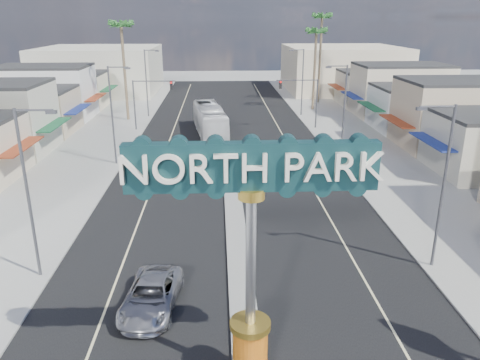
{
  "coord_description": "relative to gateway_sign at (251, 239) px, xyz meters",
  "views": [
    {
      "loc": [
        -1.06,
        -12.25,
        13.04
      ],
      "look_at": [
        0.09,
        11.68,
        4.67
      ],
      "focal_mm": 35.0,
      "sensor_mm": 36.0,
      "label": 1
    }
  ],
  "objects": [
    {
      "name": "streetlight_l_near",
      "position": [
        -10.43,
        8.02,
        -0.86
      ],
      "size": [
        2.03,
        0.22,
        9.0
      ],
      "color": "#47474C",
      "rests_on": "ground"
    },
    {
      "name": "palm_right_far",
      "position": [
        15.0,
        60.02,
        6.46
      ],
      "size": [
        2.6,
        2.6,
        14.1
      ],
      "color": "brown",
      "rests_on": "ground"
    },
    {
      "name": "sidewalk_left",
      "position": [
        -14.0,
        28.02,
        -5.87
      ],
      "size": [
        8.0,
        120.0,
        0.12
      ],
      "primitive_type": "cube",
      "color": "gray",
      "rests_on": "ground"
    },
    {
      "name": "sidewalk_right",
      "position": [
        14.0,
        28.02,
        -5.87
      ],
      "size": [
        8.0,
        120.0,
        0.12
      ],
      "primitive_type": "cube",
      "color": "gray",
      "rests_on": "ground"
    },
    {
      "name": "storefront_row_right",
      "position": [
        24.0,
        41.02,
        -2.93
      ],
      "size": [
        12.0,
        42.0,
        6.0
      ],
      "primitive_type": "cube",
      "color": "#B7B29E",
      "rests_on": "ground"
    },
    {
      "name": "streetlight_l_mid",
      "position": [
        -10.43,
        28.02,
        -0.86
      ],
      "size": [
        2.03,
        0.22,
        9.0
      ],
      "color": "#47474C",
      "rests_on": "ground"
    },
    {
      "name": "streetlight_r_mid",
      "position": [
        10.43,
        28.02,
        -0.86
      ],
      "size": [
        2.03,
        0.22,
        9.0
      ],
      "color": "#47474C",
      "rests_on": "ground"
    },
    {
      "name": "suv_left",
      "position": [
        -4.3,
        4.83,
        -5.22
      ],
      "size": [
        2.84,
        5.31,
        1.42
      ],
      "primitive_type": "imported",
      "rotation": [
        0.0,
        0.0,
        -0.1
      ],
      "color": "#A3A3A8",
      "rests_on": "ground"
    },
    {
      "name": "backdrop_far_right",
      "position": [
        22.0,
        73.02,
        -1.93
      ],
      "size": [
        20.0,
        20.0,
        8.0
      ],
      "primitive_type": "cube",
      "color": "beige",
      "rests_on": "ground"
    },
    {
      "name": "car_parked_left",
      "position": [
        -6.36,
        23.15,
        -5.03
      ],
      "size": [
        2.28,
        5.32,
        1.79
      ],
      "primitive_type": "imported",
      "rotation": [
        0.0,
        0.0,
        0.03
      ],
      "color": "slate",
      "rests_on": "ground"
    },
    {
      "name": "gateway_sign",
      "position": [
        0.0,
        0.0,
        0.0
      ],
      "size": [
        8.2,
        1.5,
        9.15
      ],
      "color": "#D76210",
      "rests_on": "median_island"
    },
    {
      "name": "road",
      "position": [
        0.0,
        28.02,
        -5.92
      ],
      "size": [
        20.0,
        120.0,
        0.01
      ],
      "primitive_type": "cube",
      "color": "black",
      "rests_on": "ground"
    },
    {
      "name": "storefront_row_left",
      "position": [
        -24.0,
        41.02,
        -2.93
      ],
      "size": [
        12.0,
        42.0,
        6.0
      ],
      "primitive_type": "cube",
      "color": "beige",
      "rests_on": "ground"
    },
    {
      "name": "backdrop_far_left",
      "position": [
        -22.0,
        73.02,
        -1.93
      ],
      "size": [
        20.0,
        20.0,
        8.0
      ],
      "primitive_type": "cube",
      "color": "#B7B29E",
      "rests_on": "ground"
    },
    {
      "name": "ground",
      "position": [
        0.0,
        28.02,
        -5.93
      ],
      "size": [
        160.0,
        160.0,
        0.0
      ],
      "primitive_type": "plane",
      "color": "gray",
      "rests_on": "ground"
    },
    {
      "name": "streetlight_l_far",
      "position": [
        -10.43,
        50.02,
        -0.86
      ],
      "size": [
        2.03,
        0.22,
        9.0
      ],
      "color": "#47474C",
      "rests_on": "ground"
    },
    {
      "name": "traffic_signal_left",
      "position": [
        -9.18,
        42.02,
        -1.65
      ],
      "size": [
        5.09,
        0.45,
        6.0
      ],
      "color": "#47474C",
      "rests_on": "ground"
    },
    {
      "name": "streetlight_r_far",
      "position": [
        10.43,
        50.02,
        -0.86
      ],
      "size": [
        2.03,
        0.22,
        9.0
      ],
      "color": "#47474C",
      "rests_on": "ground"
    },
    {
      "name": "car_parked_right",
      "position": [
        5.5,
        25.71,
        -5.12
      ],
      "size": [
        2.12,
        5.04,
        1.62
      ],
      "primitive_type": "imported",
      "rotation": [
        0.0,
        0.0,
        -0.08
      ],
      "color": "white",
      "rests_on": "ground"
    },
    {
      "name": "palm_right_mid",
      "position": [
        13.0,
        54.02,
        4.67
      ],
      "size": [
        2.6,
        2.6,
        12.1
      ],
      "color": "brown",
      "rests_on": "ground"
    },
    {
      "name": "city_bus",
      "position": [
        -2.0,
        39.83,
        -4.25
      ],
      "size": [
        4.38,
        12.32,
        3.36
      ],
      "primitive_type": "imported",
      "rotation": [
        0.0,
        0.0,
        0.13
      ],
      "color": "silver",
      "rests_on": "ground"
    },
    {
      "name": "traffic_signal_right",
      "position": [
        9.18,
        42.02,
        -1.65
      ],
      "size": [
        5.09,
        0.45,
        6.0
      ],
      "color": "#47474C",
      "rests_on": "ground"
    },
    {
      "name": "palm_left_far",
      "position": [
        -13.0,
        48.02,
        5.57
      ],
      "size": [
        2.6,
        2.6,
        13.1
      ],
      "color": "brown",
      "rests_on": "ground"
    },
    {
      "name": "median_island",
      "position": [
        0.0,
        12.02,
        -5.85
      ],
      "size": [
        1.3,
        30.0,
        0.16
      ],
      "primitive_type": "cube",
      "color": "gray",
      "rests_on": "ground"
    },
    {
      "name": "streetlight_r_near",
      "position": [
        10.43,
        8.02,
        -0.86
      ],
      "size": [
        2.03,
        0.22,
        9.0
      ],
      "color": "#47474C",
      "rests_on": "ground"
    }
  ]
}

